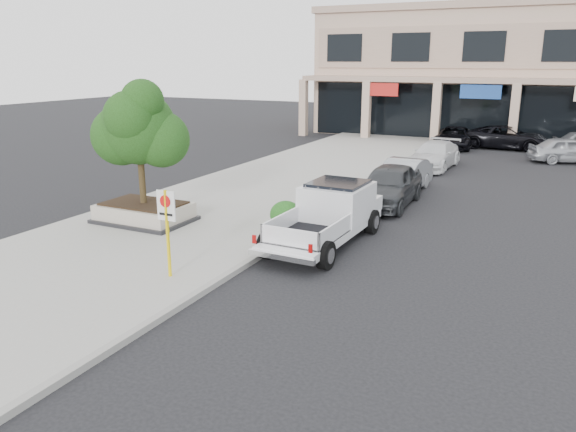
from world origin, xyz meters
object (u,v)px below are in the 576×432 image
object	(u,v)px
planter_tree	(145,127)
lot_car_d	(507,137)
curb_car_a	(389,185)
no_parking_sign	(167,222)
planter	(144,212)
pickup_truck	(324,217)
lot_car_a	(569,150)
curb_car_d	(454,137)
curb_car_b	(402,176)
curb_car_c	(434,155)

from	to	relation	value
planter_tree	lot_car_d	size ratio (longest dim) A/B	0.74
curb_car_a	lot_car_d	size ratio (longest dim) A/B	0.89
no_parking_sign	curb_car_a	world-z (taller)	no_parking_sign
planter	pickup_truck	bearing A→B (deg)	7.00
lot_car_a	no_parking_sign	bearing A→B (deg)	136.48
planter	curb_car_d	bearing A→B (deg)	74.70
curb_car_d	lot_car_d	bearing A→B (deg)	13.86
pickup_truck	curb_car_d	size ratio (longest dim) A/B	1.17
lot_car_a	pickup_truck	bearing A→B (deg)	138.26
planter_tree	lot_car_d	distance (m)	26.05
curb_car_b	curb_car_c	distance (m)	6.33
curb_car_b	lot_car_d	size ratio (longest dim) A/B	0.81
pickup_truck	lot_car_d	xyz separation A→B (m)	(3.11, 23.50, -0.17)
curb_car_c	lot_car_a	size ratio (longest dim) A/B	1.14
curb_car_b	lot_car_d	xyz separation A→B (m)	(2.86, 15.25, 0.03)
planter_tree	curb_car_d	world-z (taller)	planter_tree
planter_tree	lot_car_a	xyz separation A→B (m)	(13.04, 20.21, -2.69)
planter_tree	no_parking_sign	size ratio (longest dim) A/B	1.74
no_parking_sign	planter	bearing A→B (deg)	136.67
no_parking_sign	pickup_truck	bearing A→B (deg)	62.11
no_parking_sign	curb_car_c	distance (m)	19.38
no_parking_sign	curb_car_d	size ratio (longest dim) A/B	0.46
no_parking_sign	lot_car_d	world-z (taller)	no_parking_sign
no_parking_sign	curb_car_a	size ratio (longest dim) A/B	0.48
curb_car_d	curb_car_b	bearing A→B (deg)	-93.10
planter_tree	curb_car_d	xyz separation A→B (m)	(6.22, 23.08, -2.72)
curb_car_a	lot_car_d	bearing A→B (deg)	80.56
planter_tree	lot_car_a	distance (m)	24.21
no_parking_sign	planter_tree	bearing A→B (deg)	134.56
planter	pickup_truck	world-z (taller)	pickup_truck
planter_tree	pickup_truck	size ratio (longest dim) A/B	0.69
planter	curb_car_a	distance (m)	9.47
curb_car_c	pickup_truck	bearing A→B (deg)	-88.20
pickup_truck	curb_car_a	xyz separation A→B (m)	(0.39, 5.76, -0.10)
lot_car_d	curb_car_d	bearing A→B (deg)	110.47
planter_tree	curb_car_c	xyz separation A→B (m)	(6.61, 15.22, -2.71)
planter	no_parking_sign	world-z (taller)	no_parking_sign
lot_car_a	curb_car_a	bearing A→B (deg)	132.59
curb_car_c	curb_car_d	size ratio (longest dim) A/B	0.98
lot_car_d	lot_car_a	bearing A→B (deg)	-135.22
curb_car_d	lot_car_a	size ratio (longest dim) A/B	1.17
planter	no_parking_sign	size ratio (longest dim) A/B	1.39
no_parking_sign	curb_car_b	xyz separation A→B (m)	(2.68, 12.84, -0.92)
pickup_truck	lot_car_d	world-z (taller)	pickup_truck
curb_car_d	lot_car_a	distance (m)	7.40
planter	curb_car_d	distance (m)	24.09
pickup_truck	planter_tree	bearing A→B (deg)	-172.66
lot_car_a	lot_car_d	xyz separation A→B (m)	(-3.62, 3.93, 0.03)
pickup_truck	curb_car_c	size ratio (longest dim) A/B	1.20
planter	curb_car_a	xyz separation A→B (m)	(6.84, 6.55, 0.34)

